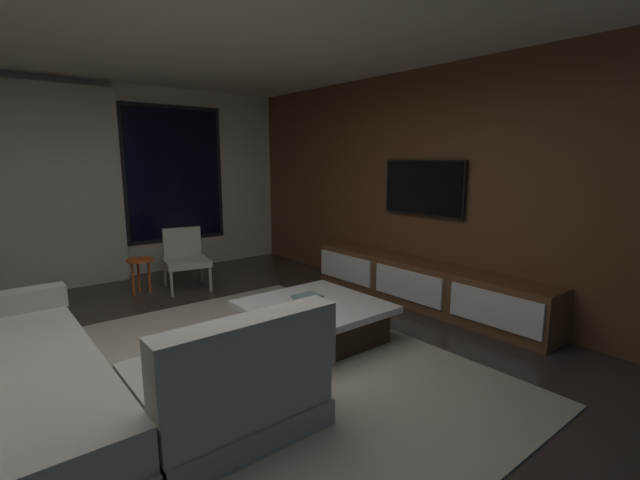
# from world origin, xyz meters

# --- Properties ---
(floor) EXTENTS (9.20, 9.20, 0.00)m
(floor) POSITION_xyz_m (0.00, 0.00, 0.00)
(floor) COLOR #332B26
(back_wall_with_window) EXTENTS (6.60, 0.30, 2.70)m
(back_wall_with_window) POSITION_xyz_m (-0.06, 3.62, 1.34)
(back_wall_with_window) COLOR beige
(back_wall_with_window) RESTS_ON floor
(media_wall) EXTENTS (0.12, 7.80, 2.70)m
(media_wall) POSITION_xyz_m (3.06, 0.00, 1.35)
(media_wall) COLOR brown
(media_wall) RESTS_ON floor
(ceiling) EXTENTS (8.20, 8.20, 0.00)m
(ceiling) POSITION_xyz_m (0.00, 0.00, 2.70)
(ceiling) COLOR beige
(area_rug) EXTENTS (3.20, 3.80, 0.01)m
(area_rug) POSITION_xyz_m (0.35, -0.10, 0.01)
(area_rug) COLOR #ADA391
(area_rug) RESTS_ON floor
(sectional_couch) EXTENTS (1.98, 2.50, 0.82)m
(sectional_couch) POSITION_xyz_m (-0.82, -0.05, 0.29)
(sectional_couch) COLOR gray
(sectional_couch) RESTS_ON floor
(coffee_table) EXTENTS (1.16, 1.16, 0.36)m
(coffee_table) POSITION_xyz_m (1.20, 0.08, 0.19)
(coffee_table) COLOR black
(coffee_table) RESTS_ON floor
(book_stack_on_coffee_table) EXTENTS (0.24, 0.20, 0.05)m
(book_stack_on_coffee_table) POSITION_xyz_m (1.19, 0.18, 0.39)
(book_stack_on_coffee_table) COLOR gray
(book_stack_on_coffee_table) RESTS_ON coffee_table
(accent_chair_near_window) EXTENTS (0.64, 0.65, 0.78)m
(accent_chair_near_window) POSITION_xyz_m (0.96, 2.52, 0.43)
(accent_chair_near_window) COLOR #B2ADA0
(accent_chair_near_window) RESTS_ON floor
(side_stool) EXTENTS (0.32, 0.32, 0.46)m
(side_stool) POSITION_xyz_m (0.40, 2.56, 0.37)
(side_stool) COLOR #BF4C1E
(side_stool) RESTS_ON floor
(media_console) EXTENTS (0.46, 3.10, 0.52)m
(media_console) POSITION_xyz_m (2.77, 0.05, 0.25)
(media_console) COLOR brown
(media_console) RESTS_ON floor
(mounted_tv) EXTENTS (0.05, 1.11, 0.64)m
(mounted_tv) POSITION_xyz_m (2.95, 0.25, 1.35)
(mounted_tv) COLOR black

